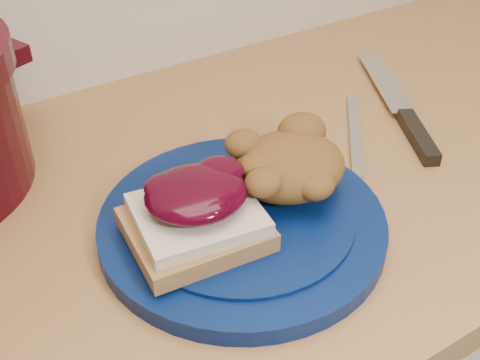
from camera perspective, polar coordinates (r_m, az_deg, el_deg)
plate at (r=0.62m, az=0.20°, el=-4.18°), size 0.35×0.35×0.02m
sandwich at (r=0.57m, az=-4.19°, el=-3.08°), size 0.14×0.12×0.06m
stuffing_mound at (r=0.63m, az=4.67°, el=1.30°), size 0.14×0.13×0.06m
chef_knife at (r=0.82m, az=15.64°, el=5.50°), size 0.15×0.27×0.02m
butter_knife at (r=0.79m, az=10.87°, el=4.43°), size 0.13×0.16×0.00m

